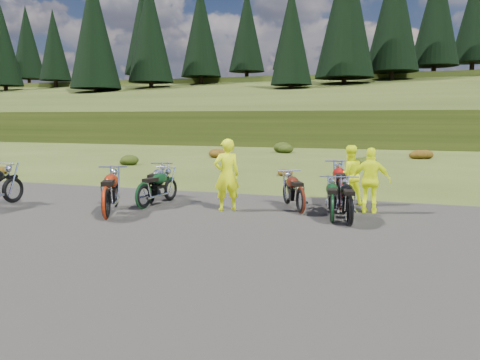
% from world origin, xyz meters
% --- Properties ---
extents(ground, '(300.00, 300.00, 0.00)m').
position_xyz_m(ground, '(0.00, 0.00, 0.00)').
color(ground, '#3A4918').
rests_on(ground, ground).
extents(gravel_pad, '(20.00, 12.00, 0.04)m').
position_xyz_m(gravel_pad, '(0.00, -2.00, 0.00)').
color(gravel_pad, black).
rests_on(gravel_pad, ground).
extents(hill_slope, '(300.00, 45.97, 9.37)m').
position_xyz_m(hill_slope, '(0.00, 50.00, 0.00)').
color(hill_slope, '#273612').
rests_on(hill_slope, ground).
extents(hill_plateau, '(300.00, 90.00, 9.17)m').
position_xyz_m(hill_plateau, '(0.00, 110.00, 0.00)').
color(hill_plateau, '#273612').
rests_on(hill_plateau, ground).
extents(conifer_10, '(7.04, 7.04, 18.00)m').
position_xyz_m(conifer_10, '(-75.00, 77.00, 19.16)').
color(conifer_10, black).
rests_on(conifer_10, ground).
extents(conifer_12, '(6.16, 6.16, 16.00)m').
position_xyz_m(conifer_12, '(-63.00, 58.00, 15.17)').
color(conifer_12, black).
rests_on(conifer_12, ground).
extents(conifer_13, '(5.72, 5.72, 15.00)m').
position_xyz_m(conifer_13, '(-57.00, 64.00, 15.86)').
color(conifer_13, black).
rests_on(conifer_13, ground).
extents(conifer_14, '(5.28, 5.28, 14.00)m').
position_xyz_m(conifer_14, '(-51.00, 70.00, 16.55)').
color(conifer_14, black).
rests_on(conifer_14, ground).
extents(conifer_15, '(7.92, 7.92, 20.00)m').
position_xyz_m(conifer_15, '(-45.00, 76.00, 20.16)').
color(conifer_15, black).
rests_on(conifer_15, ground).
extents(conifer_16, '(7.48, 7.48, 19.00)m').
position_xyz_m(conifer_16, '(-39.00, 51.00, 15.28)').
color(conifer_16, black).
rests_on(conifer_16, ground).
extents(conifer_17, '(7.04, 7.04, 18.00)m').
position_xyz_m(conifer_17, '(-33.00, 57.00, 15.97)').
color(conifer_17, black).
rests_on(conifer_17, ground).
extents(conifer_18, '(6.60, 6.60, 17.00)m').
position_xyz_m(conifer_18, '(-27.00, 63.00, 16.66)').
color(conifer_18, black).
rests_on(conifer_18, ground).
extents(conifer_19, '(6.16, 6.16, 16.00)m').
position_xyz_m(conifer_19, '(-21.00, 69.00, 17.36)').
color(conifer_19, black).
rests_on(conifer_19, ground).
extents(conifer_20, '(5.72, 5.72, 15.00)m').
position_xyz_m(conifer_20, '(-15.00, 75.00, 17.65)').
color(conifer_20, black).
rests_on(conifer_20, ground).
extents(conifer_21, '(5.28, 5.28, 14.00)m').
position_xyz_m(conifer_21, '(-9.00, 50.00, 12.56)').
color(conifer_21, black).
rests_on(conifer_21, ground).
extents(conifer_22, '(7.92, 7.92, 20.00)m').
position_xyz_m(conifer_22, '(-3.00, 56.00, 16.77)').
color(conifer_22, black).
rests_on(conifer_22, ground).
extents(conifer_23, '(7.48, 7.48, 19.00)m').
position_xyz_m(conifer_23, '(3.00, 62.00, 17.47)').
color(conifer_23, black).
rests_on(conifer_23, ground).
extents(conifer_24, '(7.04, 7.04, 18.00)m').
position_xyz_m(conifer_24, '(9.00, 68.00, 18.16)').
color(conifer_24, black).
rests_on(conifer_24, ground).
extents(conifer_25, '(6.60, 6.60, 17.00)m').
position_xyz_m(conifer_25, '(15.00, 74.00, 18.66)').
color(conifer_25, black).
rests_on(conifer_25, ground).
extents(shrub_0, '(0.77, 0.77, 0.45)m').
position_xyz_m(shrub_0, '(-12.00, 6.00, 0.23)').
color(shrub_0, '#5C2B0B').
rests_on(shrub_0, ground).
extents(shrub_1, '(1.03, 1.03, 0.61)m').
position_xyz_m(shrub_1, '(-9.10, 11.30, 0.31)').
color(shrub_1, black).
rests_on(shrub_1, ground).
extents(shrub_2, '(1.30, 1.30, 0.77)m').
position_xyz_m(shrub_2, '(-6.20, 16.60, 0.38)').
color(shrub_2, '#5C2B0B').
rests_on(shrub_2, ground).
extents(shrub_3, '(1.56, 1.56, 0.92)m').
position_xyz_m(shrub_3, '(-3.30, 21.90, 0.46)').
color(shrub_3, black).
rests_on(shrub_3, ground).
extents(shrub_4, '(0.77, 0.77, 0.45)m').
position_xyz_m(shrub_4, '(-0.40, 9.20, 0.23)').
color(shrub_4, '#5C2B0B').
rests_on(shrub_4, ground).
extents(shrub_5, '(1.03, 1.03, 0.61)m').
position_xyz_m(shrub_5, '(2.50, 14.50, 0.31)').
color(shrub_5, black).
rests_on(shrub_5, ground).
extents(shrub_6, '(1.30, 1.30, 0.77)m').
position_xyz_m(shrub_6, '(5.40, 19.80, 0.38)').
color(shrub_6, '#5C2B0B').
rests_on(shrub_6, ground).
extents(motorcycle_1, '(1.61, 2.31, 1.16)m').
position_xyz_m(motorcycle_1, '(-2.34, -0.55, 0.00)').
color(motorcycle_1, '#98230B').
rests_on(motorcycle_1, ground).
extents(motorcycle_2, '(0.83, 2.02, 1.03)m').
position_xyz_m(motorcycle_2, '(-2.17, 0.86, 0.00)').
color(motorcycle_2, '#0E3315').
rests_on(motorcycle_2, ground).
extents(motorcycle_3, '(1.08, 2.14, 1.07)m').
position_xyz_m(motorcycle_3, '(-2.30, 1.46, 0.00)').
color(motorcycle_3, silver).
rests_on(motorcycle_3, ground).
extents(motorcycle_4, '(1.46, 2.00, 1.01)m').
position_xyz_m(motorcycle_4, '(1.85, 1.52, 0.00)').
color(motorcycle_4, '#511A0D').
rests_on(motorcycle_4, ground).
extents(motorcycle_5, '(1.01, 2.00, 1.00)m').
position_xyz_m(motorcycle_5, '(3.14, 0.55, 0.00)').
color(motorcycle_5, black).
rests_on(motorcycle_5, ground).
extents(motorcycle_6, '(1.12, 2.39, 1.21)m').
position_xyz_m(motorcycle_6, '(2.72, 2.30, 0.00)').
color(motorcycle_6, '#950E0A').
rests_on(motorcycle_6, ground).
extents(motorcycle_7, '(0.88, 1.92, 0.97)m').
position_xyz_m(motorcycle_7, '(2.72, 0.76, 0.00)').
color(motorcycle_7, black).
rests_on(motorcycle_7, ground).
extents(person_middle, '(0.80, 0.74, 1.84)m').
position_xyz_m(person_middle, '(-0.05, 1.39, 0.92)').
color(person_middle, '#DAEC0C').
rests_on(person_middle, ground).
extents(person_right_a, '(0.99, 0.92, 1.63)m').
position_xyz_m(person_right_a, '(2.84, 3.22, 0.82)').
color(person_right_a, '#DAEC0C').
rests_on(person_right_a, ground).
extents(person_right_b, '(0.96, 0.41, 1.64)m').
position_xyz_m(person_right_b, '(3.47, 2.22, 0.82)').
color(person_right_b, '#DAEC0C').
rests_on(person_right_b, ground).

